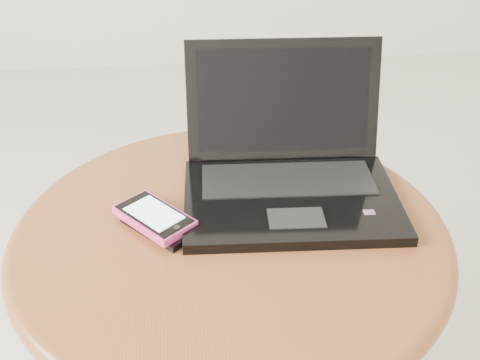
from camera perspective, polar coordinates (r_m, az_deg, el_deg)
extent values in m
cylinder|color=#50210D|center=(1.05, -0.76, -15.71)|extent=(0.10, 0.10, 0.45)
cylinder|color=brown|center=(0.89, -0.88, -5.19)|extent=(0.62, 0.62, 0.03)
torus|color=brown|center=(0.89, -0.88, -5.19)|extent=(0.65, 0.65, 0.03)
cube|color=black|center=(0.92, 4.91, -1.96)|extent=(0.34, 0.24, 0.02)
cube|color=black|center=(0.95, 4.60, 0.06)|extent=(0.28, 0.11, 0.00)
cube|color=black|center=(0.87, 5.43, -3.66)|extent=(0.08, 0.05, 0.00)
cube|color=red|center=(0.89, 12.30, -3.05)|extent=(0.02, 0.01, 0.00)
cube|color=black|center=(0.99, 4.17, 7.67)|extent=(0.32, 0.07, 0.20)
cube|color=black|center=(0.98, 4.20, 7.62)|extent=(0.28, 0.06, 0.16)
cube|color=black|center=(0.88, -7.63, -4.31)|extent=(0.12, 0.12, 0.01)
cube|color=#BE2679|center=(0.91, -9.86, -2.73)|extent=(0.05, 0.05, 0.00)
cube|color=#DC3582|center=(0.87, -8.23, -3.57)|extent=(0.13, 0.13, 0.01)
cube|color=black|center=(0.87, -8.26, -3.21)|extent=(0.12, 0.12, 0.00)
cube|color=silver|center=(0.87, -8.27, -3.16)|extent=(0.09, 0.10, 0.00)
cylinder|color=black|center=(0.84, -6.10, -4.53)|extent=(0.01, 0.01, 0.00)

